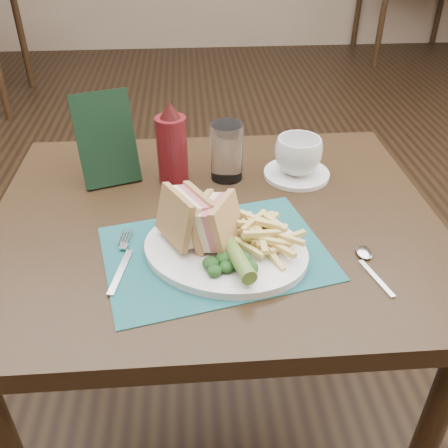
% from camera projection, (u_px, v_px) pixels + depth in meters
% --- Properties ---
extents(floor, '(7.00, 7.00, 0.00)m').
position_uv_depth(floor, '(209.00, 309.00, 1.85)').
color(floor, black).
rests_on(floor, ground).
extents(wall_back, '(6.00, 0.00, 6.00)m').
position_uv_depth(wall_back, '(190.00, 48.00, 4.72)').
color(wall_back, tan).
rests_on(wall_back, ground).
extents(table_main, '(0.90, 0.75, 0.75)m').
position_uv_depth(table_main, '(216.00, 342.00, 1.22)').
color(table_main, black).
rests_on(table_main, ground).
extents(table_bg_right, '(0.90, 0.75, 0.75)m').
position_uv_depth(table_bg_right, '(414.00, 10.00, 4.34)').
color(table_bg_right, black).
rests_on(table_bg_right, ground).
extents(placemat, '(0.45, 0.36, 0.00)m').
position_uv_depth(placemat, '(215.00, 253.00, 0.91)').
color(placemat, '#1B5659').
rests_on(placemat, table_main).
extents(plate, '(0.37, 0.34, 0.01)m').
position_uv_depth(plate, '(225.00, 250.00, 0.90)').
color(plate, white).
rests_on(plate, placemat).
extents(sandwich_half_a, '(0.11, 0.12, 0.10)m').
position_uv_depth(sandwich_half_a, '(175.00, 220.00, 0.88)').
color(sandwich_half_a, tan).
rests_on(sandwich_half_a, plate).
extents(sandwich_half_b, '(0.11, 0.12, 0.09)m').
position_uv_depth(sandwich_half_b, '(205.00, 219.00, 0.89)').
color(sandwich_half_b, tan).
rests_on(sandwich_half_b, plate).
extents(kale_garnish, '(0.11, 0.08, 0.03)m').
position_uv_depth(kale_garnish, '(228.00, 263.00, 0.84)').
color(kale_garnish, '#153A15').
rests_on(kale_garnish, plate).
extents(pickle_spear, '(0.05, 0.12, 0.03)m').
position_uv_depth(pickle_spear, '(237.00, 257.00, 0.84)').
color(pickle_spear, '#53772D').
rests_on(pickle_spear, plate).
extents(fries_pile, '(0.18, 0.20, 0.05)m').
position_uv_depth(fries_pile, '(266.00, 231.00, 0.89)').
color(fries_pile, '#ECD276').
rests_on(fries_pile, plate).
extents(fork, '(0.07, 0.17, 0.01)m').
position_uv_depth(fork, '(122.00, 259.00, 0.88)').
color(fork, silver).
rests_on(fork, placemat).
extents(spoon, '(0.07, 0.15, 0.01)m').
position_uv_depth(spoon, '(372.00, 268.00, 0.87)').
color(spoon, silver).
rests_on(spoon, table_main).
extents(saucer, '(0.20, 0.20, 0.01)m').
position_uv_depth(saucer, '(296.00, 174.00, 1.14)').
color(saucer, white).
rests_on(saucer, table_main).
extents(coffee_cup, '(0.13, 0.13, 0.08)m').
position_uv_depth(coffee_cup, '(298.00, 156.00, 1.12)').
color(coffee_cup, white).
rests_on(coffee_cup, saucer).
extents(drinking_glass, '(0.09, 0.09, 0.13)m').
position_uv_depth(drinking_glass, '(227.00, 152.00, 1.10)').
color(drinking_glass, silver).
rests_on(drinking_glass, table_main).
extents(ketchup_bottle, '(0.08, 0.08, 0.19)m').
position_uv_depth(ketchup_bottle, '(172.00, 142.00, 1.08)').
color(ketchup_bottle, '#570E14').
rests_on(ketchup_bottle, table_main).
extents(check_presenter, '(0.14, 0.11, 0.20)m').
position_uv_depth(check_presenter, '(106.00, 139.00, 1.08)').
color(check_presenter, black).
rests_on(check_presenter, table_main).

